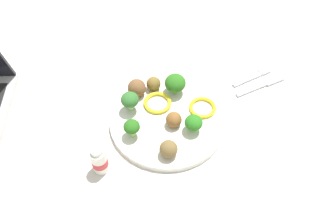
{
  "coord_description": "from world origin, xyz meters",
  "views": [
    {
      "loc": [
        -0.27,
        -0.43,
        0.68
      ],
      "look_at": [
        0.0,
        0.0,
        0.04
      ],
      "focal_mm": 37.51,
      "sensor_mm": 36.0,
      "label": 1
    }
  ],
  "objects_px": {
    "broccoli_floret_mid_left": "(131,127)",
    "napkin": "(256,82)",
    "yogurt_bottle": "(99,160)",
    "broccoli_floret_near_rim": "(194,123)",
    "broccoli_floret_mid_right": "(175,83)",
    "meatball_front_right": "(169,149)",
    "pepper_ring_mid_left": "(157,103)",
    "meatball_mid_left": "(172,120)",
    "knife": "(263,85)",
    "plate": "(168,119)",
    "meatball_back_right": "(154,84)",
    "pepper_ring_front_left": "(202,108)",
    "meatball_near_rim": "(137,88)",
    "broccoli_floret_front_left": "(130,100)",
    "fork": "(254,76)"
  },
  "relations": [
    {
      "from": "meatball_mid_left",
      "to": "knife",
      "type": "relative_size",
      "value": 0.26
    },
    {
      "from": "meatball_near_rim",
      "to": "knife",
      "type": "distance_m",
      "value": 0.33
    },
    {
      "from": "meatball_mid_left",
      "to": "broccoli_floret_mid_left",
      "type": "bearing_deg",
      "value": 163.15
    },
    {
      "from": "plate",
      "to": "napkin",
      "type": "relative_size",
      "value": 1.65
    },
    {
      "from": "broccoli_floret_near_rim",
      "to": "broccoli_floret_mid_right",
      "type": "distance_m",
      "value": 0.12
    },
    {
      "from": "meatball_mid_left",
      "to": "napkin",
      "type": "relative_size",
      "value": 0.22
    },
    {
      "from": "broccoli_floret_mid_right",
      "to": "pepper_ring_front_left",
      "type": "bearing_deg",
      "value": -72.33
    },
    {
      "from": "plate",
      "to": "pepper_ring_mid_left",
      "type": "relative_size",
      "value": 4.06
    },
    {
      "from": "broccoli_floret_mid_right",
      "to": "yogurt_bottle",
      "type": "height_order",
      "value": "yogurt_bottle"
    },
    {
      "from": "pepper_ring_front_left",
      "to": "napkin",
      "type": "distance_m",
      "value": 0.18
    },
    {
      "from": "napkin",
      "to": "yogurt_bottle",
      "type": "distance_m",
      "value": 0.46
    },
    {
      "from": "meatball_front_right",
      "to": "yogurt_bottle",
      "type": "relative_size",
      "value": 0.53
    },
    {
      "from": "plate",
      "to": "meatball_near_rim",
      "type": "height_order",
      "value": "meatball_near_rim"
    },
    {
      "from": "broccoli_floret_mid_right",
      "to": "meatball_near_rim",
      "type": "xyz_separation_m",
      "value": [
        -0.08,
        0.04,
        -0.01
      ]
    },
    {
      "from": "broccoli_floret_front_left",
      "to": "fork",
      "type": "bearing_deg",
      "value": -11.61
    },
    {
      "from": "plate",
      "to": "broccoli_floret_mid_right",
      "type": "height_order",
      "value": "broccoli_floret_mid_right"
    },
    {
      "from": "fork",
      "to": "meatball_back_right",
      "type": "bearing_deg",
      "value": 158.92
    },
    {
      "from": "plate",
      "to": "broccoli_floret_mid_right",
      "type": "bearing_deg",
      "value": 45.4
    },
    {
      "from": "broccoli_floret_mid_left",
      "to": "napkin",
      "type": "relative_size",
      "value": 0.28
    },
    {
      "from": "meatball_front_right",
      "to": "broccoli_floret_near_rim",
      "type": "bearing_deg",
      "value": 16.79
    },
    {
      "from": "broccoli_floret_near_rim",
      "to": "knife",
      "type": "bearing_deg",
      "value": 6.05
    },
    {
      "from": "knife",
      "to": "meatball_back_right",
      "type": "bearing_deg",
      "value": 151.94
    },
    {
      "from": "broccoli_floret_front_left",
      "to": "meatball_back_right",
      "type": "distance_m",
      "value": 0.09
    },
    {
      "from": "fork",
      "to": "yogurt_bottle",
      "type": "distance_m",
      "value": 0.47
    },
    {
      "from": "plate",
      "to": "meatball_mid_left",
      "type": "xyz_separation_m",
      "value": [
        -0.0,
        -0.03,
        0.03
      ]
    },
    {
      "from": "broccoli_floret_mid_right",
      "to": "napkin",
      "type": "bearing_deg",
      "value": -20.64
    },
    {
      "from": "meatball_back_right",
      "to": "fork",
      "type": "xyz_separation_m",
      "value": [
        0.25,
        -0.1,
        -0.03
      ]
    },
    {
      "from": "meatball_mid_left",
      "to": "fork",
      "type": "height_order",
      "value": "meatball_mid_left"
    },
    {
      "from": "broccoli_floret_front_left",
      "to": "pepper_ring_mid_left",
      "type": "bearing_deg",
      "value": -18.52
    },
    {
      "from": "broccoli_floret_mid_left",
      "to": "pepper_ring_mid_left",
      "type": "height_order",
      "value": "broccoli_floret_mid_left"
    },
    {
      "from": "broccoli_floret_mid_left",
      "to": "yogurt_bottle",
      "type": "bearing_deg",
      "value": -160.59
    },
    {
      "from": "meatball_front_right",
      "to": "pepper_ring_mid_left",
      "type": "bearing_deg",
      "value": 69.28
    },
    {
      "from": "meatball_near_rim",
      "to": "yogurt_bottle",
      "type": "relative_size",
      "value": 0.59
    },
    {
      "from": "broccoli_floret_mid_left",
      "to": "meatball_back_right",
      "type": "height_order",
      "value": "broccoli_floret_mid_left"
    },
    {
      "from": "broccoli_floret_near_rim",
      "to": "meatball_front_right",
      "type": "xyz_separation_m",
      "value": [
        -0.08,
        -0.03,
        -0.01
      ]
    },
    {
      "from": "meatball_near_rim",
      "to": "knife",
      "type": "relative_size",
      "value": 0.31
    },
    {
      "from": "meatball_mid_left",
      "to": "meatball_near_rim",
      "type": "height_order",
      "value": "meatball_near_rim"
    },
    {
      "from": "broccoli_floret_mid_right",
      "to": "meatball_near_rim",
      "type": "height_order",
      "value": "broccoli_floret_mid_right"
    },
    {
      "from": "plate",
      "to": "meatball_mid_left",
      "type": "relative_size",
      "value": 7.53
    },
    {
      "from": "pepper_ring_mid_left",
      "to": "yogurt_bottle",
      "type": "distance_m",
      "value": 0.21
    },
    {
      "from": "plate",
      "to": "meatball_back_right",
      "type": "bearing_deg",
      "value": 79.29
    },
    {
      "from": "napkin",
      "to": "plate",
      "type": "bearing_deg",
      "value": 176.15
    },
    {
      "from": "yogurt_bottle",
      "to": "broccoli_floret_front_left",
      "type": "bearing_deg",
      "value": 37.7
    },
    {
      "from": "meatball_front_right",
      "to": "meatball_back_right",
      "type": "relative_size",
      "value": 1.12
    },
    {
      "from": "broccoli_floret_mid_left",
      "to": "broccoli_floret_front_left",
      "type": "bearing_deg",
      "value": 63.52
    },
    {
      "from": "broccoli_floret_mid_left",
      "to": "broccoli_floret_front_left",
      "type": "relative_size",
      "value": 0.89
    },
    {
      "from": "fork",
      "to": "knife",
      "type": "relative_size",
      "value": 0.83
    },
    {
      "from": "pepper_ring_front_left",
      "to": "knife",
      "type": "relative_size",
      "value": 0.45
    },
    {
      "from": "broccoli_floret_near_rim",
      "to": "meatball_mid_left",
      "type": "xyz_separation_m",
      "value": [
        -0.03,
        0.04,
        -0.01
      ]
    },
    {
      "from": "pepper_ring_front_left",
      "to": "napkin",
      "type": "bearing_deg",
      "value": 1.63
    }
  ]
}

